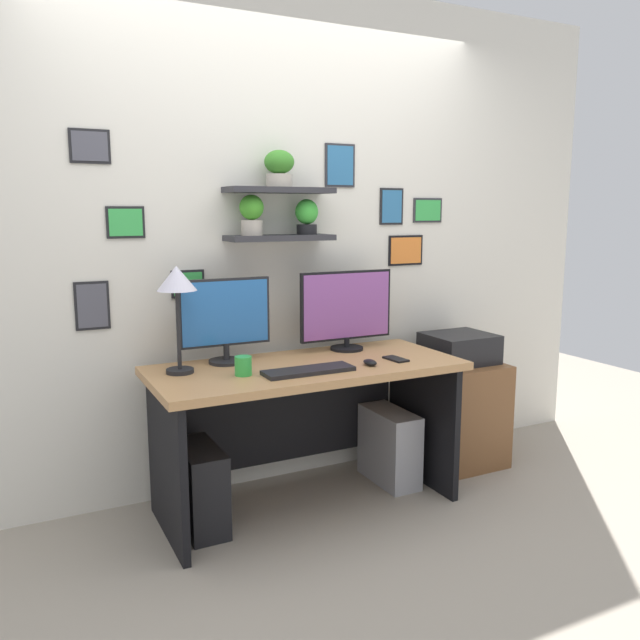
# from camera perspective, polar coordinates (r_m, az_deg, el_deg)

# --- Properties ---
(ground_plane) EXTENTS (8.00, 8.00, 0.00)m
(ground_plane) POSITION_cam_1_polar(r_m,az_deg,el_deg) (3.48, -1.15, -16.03)
(ground_plane) COLOR gray
(back_wall_assembly) EXTENTS (4.40, 0.24, 2.70)m
(back_wall_assembly) POSITION_cam_1_polar(r_m,az_deg,el_deg) (3.54, -4.29, 7.20)
(back_wall_assembly) COLOR silver
(back_wall_assembly) RESTS_ON ground
(desk) EXTENTS (1.55, 0.68, 0.75)m
(desk) POSITION_cam_1_polar(r_m,az_deg,el_deg) (3.33, -1.58, -7.31)
(desk) COLOR tan
(desk) RESTS_ON ground
(monitor_left) EXTENTS (0.47, 0.18, 0.43)m
(monitor_left) POSITION_cam_1_polar(r_m,az_deg,el_deg) (3.25, -8.37, 0.17)
(monitor_left) COLOR black
(monitor_left) RESTS_ON desk
(monitor_right) EXTENTS (0.55, 0.18, 0.43)m
(monitor_right) POSITION_cam_1_polar(r_m,az_deg,el_deg) (3.53, 2.34, 0.95)
(monitor_right) COLOR black
(monitor_right) RESTS_ON desk
(keyboard) EXTENTS (0.44, 0.14, 0.02)m
(keyboard) POSITION_cam_1_polar(r_m,az_deg,el_deg) (3.06, -1.02, -4.49)
(keyboard) COLOR black
(keyboard) RESTS_ON desk
(computer_mouse) EXTENTS (0.06, 0.09, 0.03)m
(computer_mouse) POSITION_cam_1_polar(r_m,az_deg,el_deg) (3.21, 4.44, -3.75)
(computer_mouse) COLOR black
(computer_mouse) RESTS_ON desk
(desk_lamp) EXTENTS (0.18, 0.18, 0.51)m
(desk_lamp) POSITION_cam_1_polar(r_m,az_deg,el_deg) (3.06, -12.52, 2.84)
(desk_lamp) COLOR black
(desk_lamp) RESTS_ON desk
(cell_phone) EXTENTS (0.08, 0.15, 0.01)m
(cell_phone) POSITION_cam_1_polar(r_m,az_deg,el_deg) (3.34, 6.70, -3.44)
(cell_phone) COLOR black
(cell_phone) RESTS_ON desk
(coffee_mug) EXTENTS (0.08, 0.08, 0.09)m
(coffee_mug) POSITION_cam_1_polar(r_m,az_deg,el_deg) (3.02, -6.79, -4.04)
(coffee_mug) COLOR green
(coffee_mug) RESTS_ON desk
(drawer_cabinet) EXTENTS (0.44, 0.50, 0.62)m
(drawer_cabinet) POSITION_cam_1_polar(r_m,az_deg,el_deg) (4.02, 11.99, -7.92)
(drawer_cabinet) COLOR brown
(drawer_cabinet) RESTS_ON ground
(printer) EXTENTS (0.38, 0.34, 0.17)m
(printer) POSITION_cam_1_polar(r_m,az_deg,el_deg) (3.92, 12.19, -2.43)
(printer) COLOR black
(printer) RESTS_ON drawer_cabinet
(computer_tower_left) EXTENTS (0.18, 0.40, 0.40)m
(computer_tower_left) POSITION_cam_1_polar(r_m,az_deg,el_deg) (3.23, -10.56, -14.33)
(computer_tower_left) COLOR black
(computer_tower_left) RESTS_ON ground
(computer_tower_right) EXTENTS (0.18, 0.40, 0.41)m
(computer_tower_right) POSITION_cam_1_polar(r_m,az_deg,el_deg) (3.70, 6.15, -11.01)
(computer_tower_right) COLOR #99999E
(computer_tower_right) RESTS_ON ground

